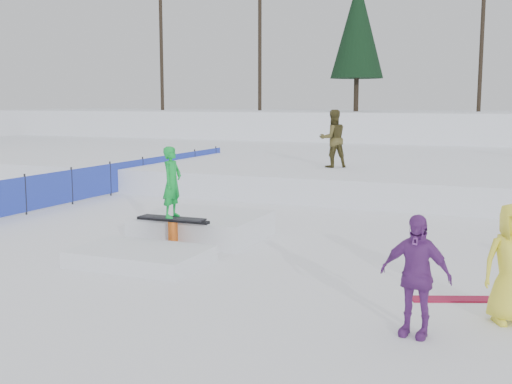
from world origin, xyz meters
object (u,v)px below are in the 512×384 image
at_px(spectator_purple, 415,275).
at_px(jib_rail_feature, 187,231).
at_px(walker_olive, 333,139).
at_px(spectator_yellow, 512,263).
at_px(safety_fence, 110,179).

bearing_deg(spectator_purple, jib_rail_feature, 155.98).
relative_size(walker_olive, spectator_yellow, 1.17).
relative_size(walker_olive, jib_rail_feature, 0.44).
xyz_separation_m(spectator_yellow, jib_rail_feature, (-6.40, 2.49, -0.52)).
height_order(walker_olive, spectator_yellow, walker_olive).
bearing_deg(safety_fence, spectator_purple, -38.83).
bearing_deg(spectator_yellow, walker_olive, 93.28).
relative_size(spectator_purple, spectator_yellow, 0.96).
distance_m(safety_fence, walker_olive, 7.44).
relative_size(walker_olive, spectator_purple, 1.21).
xyz_separation_m(safety_fence, jib_rail_feature, (5.73, -5.34, -0.25)).
xyz_separation_m(safety_fence, spectator_purple, (11.00, -8.85, 0.25)).
bearing_deg(safety_fence, spectator_yellow, -32.86).
xyz_separation_m(safety_fence, spectator_yellow, (12.13, -7.84, 0.28)).
relative_size(safety_fence, walker_olive, 8.27).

